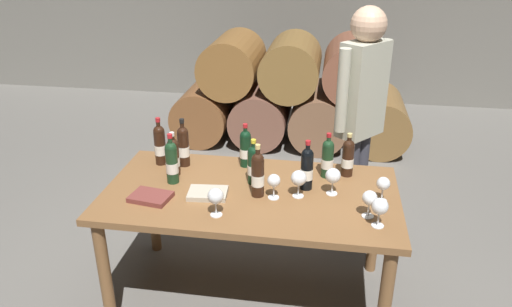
% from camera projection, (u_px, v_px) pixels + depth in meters
% --- Properties ---
extents(ground_plane, '(14.00, 14.00, 0.00)m').
position_uv_depth(ground_plane, '(251.00, 295.00, 3.15)').
color(ground_plane, '#66635E').
extents(barrel_stack, '(2.49, 0.90, 1.15)m').
position_uv_depth(barrel_stack, '(291.00, 94.00, 5.27)').
color(barrel_stack, brown).
rests_on(barrel_stack, ground_plane).
extents(dining_table, '(1.70, 0.90, 0.76)m').
position_uv_depth(dining_table, '(251.00, 205.00, 2.88)').
color(dining_table, brown).
rests_on(dining_table, ground_plane).
extents(wine_bottle_0, '(0.07, 0.07, 0.28)m').
position_uv_depth(wine_bottle_0, '(173.00, 156.00, 2.99)').
color(wine_bottle_0, black).
rests_on(wine_bottle_0, dining_table).
extents(wine_bottle_1, '(0.07, 0.07, 0.28)m').
position_uv_depth(wine_bottle_1, '(254.00, 164.00, 2.89)').
color(wine_bottle_1, black).
rests_on(wine_bottle_1, dining_table).
extents(wine_bottle_2, '(0.07, 0.07, 0.28)m').
position_uv_depth(wine_bottle_2, '(328.00, 158.00, 2.96)').
color(wine_bottle_2, '#19381E').
rests_on(wine_bottle_2, dining_table).
extents(wine_bottle_3, '(0.07, 0.07, 0.28)m').
position_uv_depth(wine_bottle_3, '(348.00, 157.00, 2.98)').
color(wine_bottle_3, black).
rests_on(wine_bottle_3, dining_table).
extents(wine_bottle_4, '(0.07, 0.07, 0.31)m').
position_uv_depth(wine_bottle_4, '(172.00, 162.00, 2.89)').
color(wine_bottle_4, '#19381E').
rests_on(wine_bottle_4, dining_table).
extents(wine_bottle_5, '(0.07, 0.07, 0.30)m').
position_uv_depth(wine_bottle_5, '(307.00, 168.00, 2.82)').
color(wine_bottle_5, black).
rests_on(wine_bottle_5, dining_table).
extents(wine_bottle_6, '(0.07, 0.07, 0.32)m').
position_uv_depth(wine_bottle_6, '(183.00, 146.00, 3.10)').
color(wine_bottle_6, black).
rests_on(wine_bottle_6, dining_table).
extents(wine_bottle_7, '(0.07, 0.07, 0.31)m').
position_uv_depth(wine_bottle_7, '(258.00, 174.00, 2.74)').
color(wine_bottle_7, black).
rests_on(wine_bottle_7, dining_table).
extents(wine_bottle_8, '(0.07, 0.07, 0.31)m').
position_uv_depth(wine_bottle_8, '(160.00, 144.00, 3.12)').
color(wine_bottle_8, black).
rests_on(wine_bottle_8, dining_table).
extents(wine_bottle_9, '(0.07, 0.07, 0.29)m').
position_uv_depth(wine_bottle_9, '(246.00, 148.00, 3.10)').
color(wine_bottle_9, black).
rests_on(wine_bottle_9, dining_table).
extents(wine_glass_0, '(0.07, 0.07, 0.15)m').
position_uv_depth(wine_glass_0, '(383.00, 184.00, 2.69)').
color(wine_glass_0, white).
rests_on(wine_glass_0, dining_table).
extents(wine_glass_1, '(0.08, 0.08, 0.15)m').
position_uv_depth(wine_glass_1, '(370.00, 199.00, 2.54)').
color(wine_glass_1, white).
rests_on(wine_glass_1, dining_table).
extents(wine_glass_2, '(0.09, 0.09, 0.16)m').
position_uv_depth(wine_glass_2, '(299.00, 179.00, 2.74)').
color(wine_glass_2, white).
rests_on(wine_glass_2, dining_table).
extents(wine_glass_3, '(0.07, 0.07, 0.15)m').
position_uv_depth(wine_glass_3, '(274.00, 181.00, 2.72)').
color(wine_glass_3, white).
rests_on(wine_glass_3, dining_table).
extents(wine_glass_4, '(0.09, 0.09, 0.16)m').
position_uv_depth(wine_glass_4, '(380.00, 207.00, 2.46)').
color(wine_glass_4, white).
rests_on(wine_glass_4, dining_table).
extents(wine_glass_5, '(0.09, 0.09, 0.16)m').
position_uv_depth(wine_glass_5, '(216.00, 197.00, 2.55)').
color(wine_glass_5, white).
rests_on(wine_glass_5, dining_table).
extents(wine_glass_6, '(0.09, 0.09, 0.16)m').
position_uv_depth(wine_glass_6, '(333.00, 176.00, 2.76)').
color(wine_glass_6, white).
rests_on(wine_glass_6, dining_table).
extents(tasting_notebook, '(0.23, 0.18, 0.03)m').
position_uv_depth(tasting_notebook, '(208.00, 193.00, 2.79)').
color(tasting_notebook, '#B2A893').
rests_on(tasting_notebook, dining_table).
extents(leather_ledger, '(0.24, 0.19, 0.03)m').
position_uv_depth(leather_ledger, '(151.00, 197.00, 2.75)').
color(leather_ledger, brown).
rests_on(leather_ledger, dining_table).
extents(sommelier_presenting, '(0.35, 0.40, 1.72)m').
position_uv_depth(sommelier_presenting, '(361.00, 108.00, 3.31)').
color(sommelier_presenting, '#383842').
rests_on(sommelier_presenting, ground_plane).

